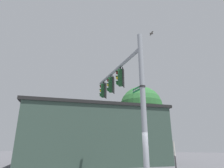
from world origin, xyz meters
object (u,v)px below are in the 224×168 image
at_px(traffic_light_nearest_pole, 120,78).
at_px(bird_flying, 151,33).
at_px(traffic_light_mid_inner, 111,85).
at_px(traffic_light_mid_outer, 103,91).
at_px(street_name_sign, 140,88).
at_px(historical_marker, 175,155).

relative_size(traffic_light_nearest_pole, bird_flying, 3.38).
height_order(traffic_light_mid_inner, traffic_light_mid_outer, same).
relative_size(traffic_light_nearest_pole, street_name_sign, 1.40).
relative_size(traffic_light_mid_inner, street_name_sign, 1.40).
relative_size(traffic_light_mid_inner, historical_marker, 0.62).
relative_size(traffic_light_mid_inner, bird_flying, 3.38).
relative_size(traffic_light_nearest_pole, traffic_light_mid_outer, 1.00).
xyz_separation_m(traffic_light_nearest_pole, bird_flying, (0.50, -2.12, 3.21)).
bearing_deg(historical_marker, traffic_light_mid_outer, 68.97).
bearing_deg(street_name_sign, historical_marker, -31.12).
distance_m(traffic_light_mid_outer, bird_flying, 5.55).
distance_m(traffic_light_nearest_pole, street_name_sign, 2.59).
xyz_separation_m(street_name_sign, historical_marker, (2.55, -1.54, -3.27)).
bearing_deg(historical_marker, bird_flying, 108.85).
bearing_deg(street_name_sign, bird_flying, -18.86).
relative_size(street_name_sign, bird_flying, 2.41).
height_order(traffic_light_mid_inner, street_name_sign, traffic_light_mid_inner).
height_order(traffic_light_nearest_pole, traffic_light_mid_outer, same).
bearing_deg(bird_flying, historical_marker, -71.15).
height_order(traffic_light_mid_inner, bird_flying, bird_flying).
relative_size(traffic_light_mid_outer, historical_marker, 0.62).
distance_m(traffic_light_nearest_pole, historical_marker, 5.45).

